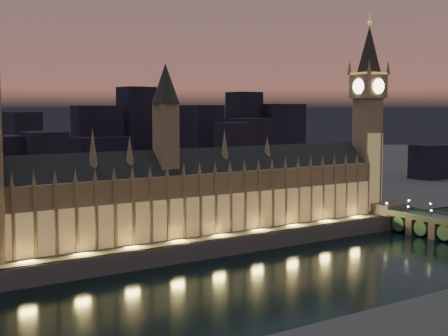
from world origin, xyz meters
TOP-DOWN VIEW (x-y plane):
  - ground_plane at (0.00, 0.00)m, footprint 2000.00×2000.00m
  - embankment_wall at (0.00, 41.00)m, footprint 2000.00×2.50m
  - palace_of_westminster at (-2.86, 61.75)m, footprint 202.00×21.88m
  - elizabeth_tower at (108.00, 61.92)m, footprint 18.00×18.00m
  - city_backdrop at (40.19, 247.32)m, footprint 474.51×215.63m

SIDE VIEW (x-z plane):
  - ground_plane at x=0.00m, z-range 0.00..0.00m
  - embankment_wall at x=0.00m, z-range 0.00..8.00m
  - palace_of_westminster at x=-2.86m, z-range -12.63..65.37m
  - city_backdrop at x=40.19m, z-range -7.05..71.99m
  - elizabeth_tower at x=108.00m, z-range 14.39..124.82m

